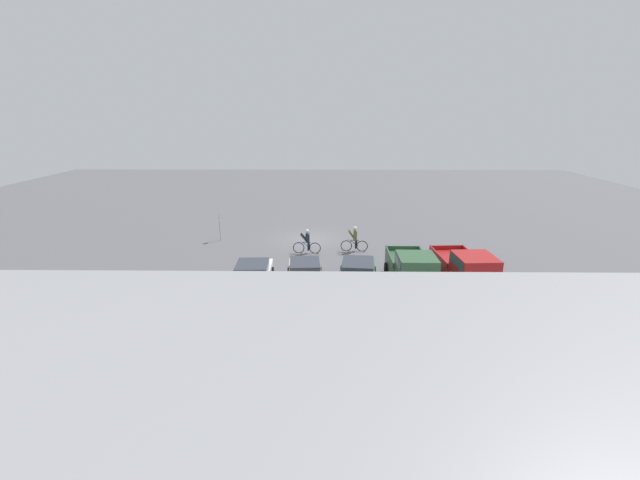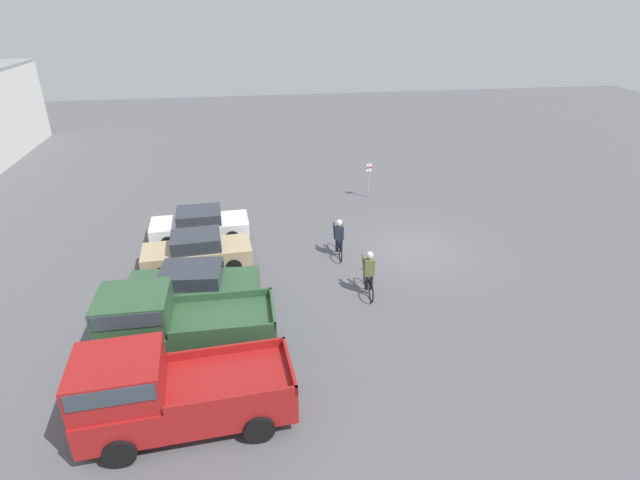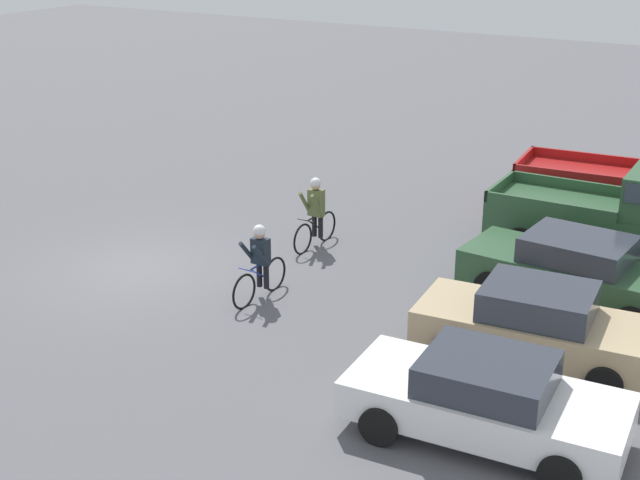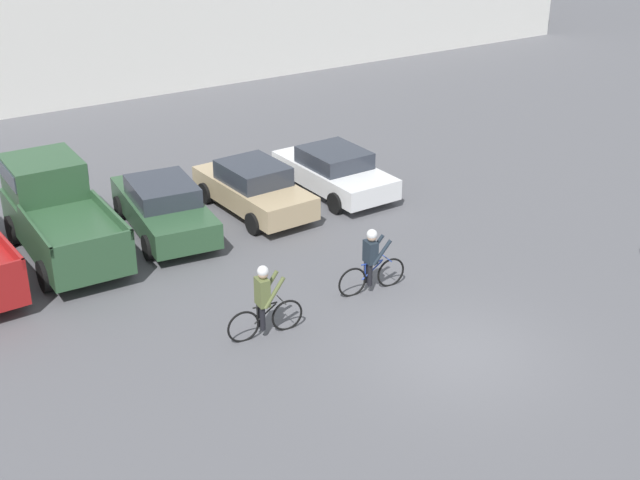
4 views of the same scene
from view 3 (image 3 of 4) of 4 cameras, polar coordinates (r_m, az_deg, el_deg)
The scene contains 7 objects.
ground_plane at distance 20.75m, azimuth -11.43°, elevation -1.81°, with size 80.00×80.00×0.00m, color #56565B.
pickup_truck_1 at distance 21.42m, azimuth 18.97°, elevation 1.50°, with size 2.26×5.06×2.27m.
sedan_0 at distance 19.04m, azimuth 16.05°, elevation -1.89°, with size 2.33×4.74×1.49m.
sedan_1 at distance 16.55m, azimuth 13.67°, elevation -5.30°, with size 2.14×4.38×1.47m.
sedan_2 at distance 14.18m, azimuth 10.55°, elevation -9.93°, with size 2.17×4.39×1.37m.
cyclist_0 at distance 18.59m, azimuth -3.87°, elevation -1.39°, with size 1.86×0.48×1.67m.
cyclist_1 at distance 21.35m, azimuth -0.29°, elevation 1.79°, with size 1.83×0.48×1.76m.
Camera 3 is at (14.32, 12.77, 7.90)m, focal length 50.00 mm.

